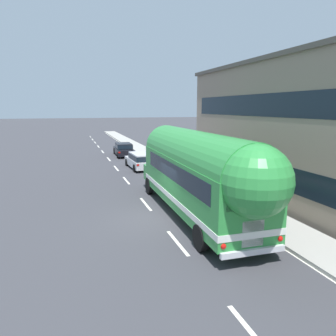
# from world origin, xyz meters

# --- Properties ---
(ground_plane) EXTENTS (300.00, 300.00, 0.00)m
(ground_plane) POSITION_xyz_m (0.00, 0.00, 0.00)
(ground_plane) COLOR #38383D
(lane_markings) EXTENTS (3.74, 80.00, 0.01)m
(lane_markings) POSITION_xyz_m (2.55, 13.12, 0.00)
(lane_markings) COLOR silver
(lane_markings) RESTS_ON ground
(sidewalk_slab) EXTENTS (2.23, 90.00, 0.15)m
(sidewalk_slab) POSITION_xyz_m (4.73, 10.00, 0.07)
(sidewalk_slab) COLOR #9E9B93
(sidewalk_slab) RESTS_ON ground
(painted_bus) EXTENTS (2.74, 12.68, 4.12)m
(painted_bus) POSITION_xyz_m (1.79, -0.70, 2.30)
(painted_bus) COLOR #2D8C3D
(painted_bus) RESTS_ON ground
(car_lead) EXTENTS (2.01, 4.46, 1.37)m
(car_lead) POSITION_xyz_m (2.00, 12.37, 0.78)
(car_lead) COLOR silver
(car_lead) RESTS_ON ground
(car_second) EXTENTS (2.03, 4.82, 1.37)m
(car_second) POSITION_xyz_m (1.89, 20.23, 0.74)
(car_second) COLOR black
(car_second) RESTS_ON ground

